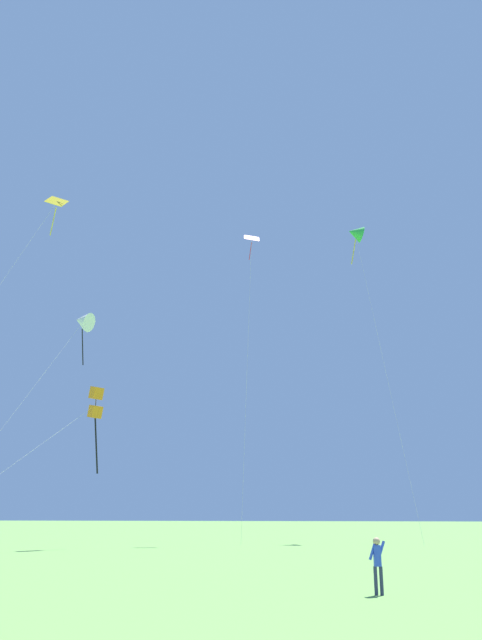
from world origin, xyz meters
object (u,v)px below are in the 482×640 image
object	(u,v)px
person_child_small	(377,560)
kite_green_small	(355,233)
kite_yellow_diamond	(45,221)
kite_pink_low	(251,260)
kite_orange_box	(95,405)
kite_white_distant	(83,321)

from	to	relation	value
person_child_small	kite_green_small	bearing A→B (deg)	94.75
kite_yellow_diamond	kite_pink_low	xyz separation A→B (m)	(8.12, 12.61, 1.73)
kite_orange_box	kite_pink_low	world-z (taller)	kite_pink_low
kite_orange_box	kite_white_distant	size ratio (longest dim) A/B	0.68
kite_green_small	person_child_small	size ratio (longest dim) A/B	20.77
kite_orange_box	kite_green_small	bearing A→B (deg)	51.95
kite_yellow_diamond	kite_white_distant	bearing A→B (deg)	104.06
kite_yellow_diamond	kite_green_small	xyz separation A→B (m)	(14.80, 18.72, 5.54)
kite_green_small	person_child_small	world-z (taller)	kite_green_small
kite_white_distant	kite_green_small	xyz separation A→B (m)	(16.97, 10.07, 8.53)
kite_yellow_diamond	kite_pink_low	distance (m)	15.09
kite_pink_low	person_child_small	distance (m)	33.52
kite_orange_box	kite_white_distant	distance (m)	9.93
kite_orange_box	kite_pink_low	distance (m)	16.17
kite_white_distant	person_child_small	world-z (taller)	kite_white_distant
kite_yellow_diamond	kite_green_small	bearing A→B (deg)	51.66
kite_white_distant	person_child_small	size ratio (longest dim) A/B	13.06
kite_orange_box	person_child_small	world-z (taller)	kite_orange_box
kite_orange_box	kite_green_small	distance (m)	25.38
kite_pink_low	kite_white_distant	size ratio (longest dim) A/B	1.42
kite_yellow_diamond	kite_white_distant	distance (m)	9.41
kite_orange_box	person_child_small	size ratio (longest dim) A/B	8.92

